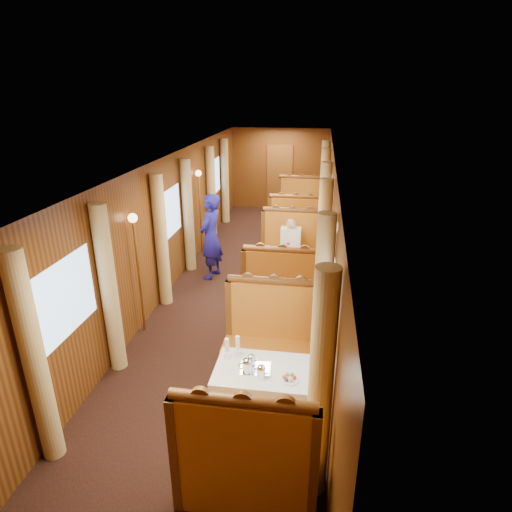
% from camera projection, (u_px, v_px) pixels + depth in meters
% --- Properties ---
extents(floor, '(3.00, 12.00, 0.01)m').
position_uv_depth(floor, '(248.00, 288.00, 8.33)').
color(floor, black).
rests_on(floor, ground).
extents(ceiling, '(3.00, 12.00, 0.01)m').
position_uv_depth(ceiling, '(247.00, 159.00, 7.41)').
color(ceiling, silver).
rests_on(ceiling, wall_left).
extents(wall_far, '(3.00, 0.01, 2.50)m').
position_uv_depth(wall_far, '(280.00, 169.00, 13.39)').
color(wall_far, brown).
rests_on(wall_far, floor).
extents(wall_left, '(0.01, 12.00, 2.50)m').
position_uv_depth(wall_left, '(170.00, 224.00, 8.08)').
color(wall_left, brown).
rests_on(wall_left, floor).
extents(wall_right, '(0.01, 12.00, 2.50)m').
position_uv_depth(wall_right, '(330.00, 231.00, 7.66)').
color(wall_right, brown).
rests_on(wall_right, floor).
extents(doorway_far, '(0.80, 0.04, 2.00)m').
position_uv_depth(doorway_far, '(279.00, 177.00, 13.45)').
color(doorway_far, brown).
rests_on(doorway_far, floor).
extents(table_near, '(1.05, 0.72, 0.75)m').
position_uv_depth(table_near, '(262.00, 396.00, 4.87)').
color(table_near, white).
rests_on(table_near, floor).
extents(banquette_near_fwd, '(1.30, 0.55, 1.34)m').
position_uv_depth(banquette_near_fwd, '(246.00, 466.00, 3.92)').
color(banquette_near_fwd, '#B14813').
rests_on(banquette_near_fwd, floor).
extents(banquette_near_aft, '(1.30, 0.55, 1.34)m').
position_uv_depth(banquette_near_aft, '(272.00, 343.00, 5.79)').
color(banquette_near_aft, '#B14813').
rests_on(banquette_near_aft, floor).
extents(table_mid, '(1.05, 0.72, 0.75)m').
position_uv_depth(table_mid, '(287.00, 273.00, 8.09)').
color(table_mid, white).
rests_on(table_mid, floor).
extents(banquette_mid_fwd, '(1.30, 0.55, 1.34)m').
position_uv_depth(banquette_mid_fwd, '(282.00, 295.00, 7.14)').
color(banquette_mid_fwd, '#B14813').
rests_on(banquette_mid_fwd, floor).
extents(banquette_mid_aft, '(1.30, 0.55, 1.34)m').
position_uv_depth(banquette_mid_aft, '(291.00, 252.00, 9.00)').
color(banquette_mid_aft, '#B14813').
rests_on(banquette_mid_aft, floor).
extents(table_far, '(1.05, 0.72, 0.75)m').
position_uv_depth(table_far, '(298.00, 220.00, 11.31)').
color(table_far, white).
rests_on(table_far, floor).
extents(banquette_far_fwd, '(1.30, 0.55, 1.34)m').
position_uv_depth(banquette_far_fwd, '(295.00, 230.00, 10.36)').
color(banquette_far_fwd, '#B14813').
rests_on(banquette_far_fwd, floor).
extents(banquette_far_aft, '(1.30, 0.55, 1.34)m').
position_uv_depth(banquette_far_aft, '(300.00, 208.00, 12.22)').
color(banquette_far_aft, '#B14813').
rests_on(banquette_far_aft, floor).
extents(tea_tray, '(0.36, 0.29, 0.01)m').
position_uv_depth(tea_tray, '(256.00, 369.00, 4.73)').
color(tea_tray, silver).
rests_on(tea_tray, table_near).
extents(teapot_left, '(0.20, 0.17, 0.15)m').
position_uv_depth(teapot_left, '(247.00, 367.00, 4.64)').
color(teapot_left, silver).
rests_on(teapot_left, tea_tray).
extents(teapot_right, '(0.19, 0.17, 0.13)m').
position_uv_depth(teapot_right, '(261.00, 373.00, 4.57)').
color(teapot_right, silver).
rests_on(teapot_right, tea_tray).
extents(teapot_back, '(0.17, 0.15, 0.12)m').
position_uv_depth(teapot_back, '(251.00, 362.00, 4.75)').
color(teapot_back, silver).
rests_on(teapot_back, tea_tray).
extents(fruit_plate, '(0.22, 0.22, 0.05)m').
position_uv_depth(fruit_plate, '(289.00, 378.00, 4.56)').
color(fruit_plate, white).
rests_on(fruit_plate, table_near).
extents(cup_inboard, '(0.08, 0.08, 0.26)m').
position_uv_depth(cup_inboard, '(227.00, 351.00, 4.88)').
color(cup_inboard, white).
rests_on(cup_inboard, table_near).
extents(cup_outboard, '(0.08, 0.08, 0.26)m').
position_uv_depth(cup_outboard, '(238.00, 348.00, 4.93)').
color(cup_outboard, white).
rests_on(cup_outboard, table_near).
extents(rose_vase_mid, '(0.06, 0.06, 0.36)m').
position_uv_depth(rose_vase_mid, '(288.00, 246.00, 7.86)').
color(rose_vase_mid, silver).
rests_on(rose_vase_mid, table_mid).
extents(rose_vase_far, '(0.06, 0.06, 0.36)m').
position_uv_depth(rose_vase_far, '(299.00, 200.00, 11.08)').
color(rose_vase_far, silver).
rests_on(rose_vase_far, table_far).
extents(window_left_near, '(0.01, 1.20, 0.90)m').
position_uv_depth(window_left_near, '(65.00, 299.00, 4.79)').
color(window_left_near, '#8DADD7').
rests_on(window_left_near, wall_left).
extents(curtain_left_near_a, '(0.22, 0.22, 2.35)m').
position_uv_depth(curtain_left_near_a, '(35.00, 361.00, 4.16)').
color(curtain_left_near_a, '#D9B56F').
rests_on(curtain_left_near_a, floor).
extents(curtain_left_near_b, '(0.22, 0.22, 2.35)m').
position_uv_depth(curtain_left_near_b, '(109.00, 291.00, 5.59)').
color(curtain_left_near_b, '#D9B56F').
rests_on(curtain_left_near_b, floor).
extents(window_right_near, '(0.01, 1.20, 0.90)m').
position_uv_depth(window_right_near, '(333.00, 319.00, 4.38)').
color(window_right_near, '#8DADD7').
rests_on(window_right_near, wall_right).
extents(curtain_right_near_a, '(0.22, 0.22, 2.35)m').
position_uv_depth(curtain_right_near_a, '(320.00, 389.00, 3.78)').
color(curtain_right_near_a, '#D9B56F').
rests_on(curtain_right_near_a, floor).
extents(curtain_right_near_b, '(0.22, 0.22, 2.35)m').
position_uv_depth(curtain_right_near_b, '(322.00, 306.00, 5.21)').
color(curtain_right_near_b, '#D9B56F').
rests_on(curtain_right_near_b, floor).
extents(window_left_mid, '(0.01, 1.20, 0.90)m').
position_uv_depth(window_left_mid, '(170.00, 213.00, 8.00)').
color(window_left_mid, '#8DADD7').
rests_on(window_left_mid, wall_left).
extents(curtain_left_mid_a, '(0.22, 0.22, 2.35)m').
position_uv_depth(curtain_left_mid_a, '(161.00, 241.00, 7.37)').
color(curtain_left_mid_a, '#D9B56F').
rests_on(curtain_left_mid_a, floor).
extents(curtain_left_mid_b, '(0.22, 0.22, 2.35)m').
position_uv_depth(curtain_left_mid_b, '(188.00, 216.00, 8.81)').
color(curtain_left_mid_b, '#D9B56F').
rests_on(curtain_left_mid_b, floor).
extents(window_right_mid, '(0.01, 1.20, 0.90)m').
position_uv_depth(window_right_mid, '(330.00, 220.00, 7.59)').
color(window_right_mid, '#8DADD7').
rests_on(window_right_mid, wall_right).
extents(curtain_right_mid_a, '(0.22, 0.22, 2.35)m').
position_uv_depth(curtain_right_mid_a, '(323.00, 250.00, 6.99)').
color(curtain_right_mid_a, '#D9B56F').
rests_on(curtain_right_mid_a, floor).
extents(curtain_right_mid_b, '(0.22, 0.22, 2.35)m').
position_uv_depth(curtain_right_mid_b, '(323.00, 222.00, 8.42)').
color(curtain_right_mid_b, '#D9B56F').
rests_on(curtain_right_mid_b, floor).
extents(window_left_far, '(0.01, 1.20, 0.90)m').
position_uv_depth(window_left_far, '(214.00, 177.00, 11.22)').
color(window_left_far, '#8DADD7').
rests_on(window_left_far, wall_left).
extents(curtain_left_far_a, '(0.22, 0.22, 2.35)m').
position_uv_depth(curtain_left_far_a, '(211.00, 194.00, 10.59)').
color(curtain_left_far_a, '#D9B56F').
rests_on(curtain_left_far_a, floor).
extents(curtain_left_far_b, '(0.22, 0.22, 2.35)m').
position_uv_depth(curtain_left_far_b, '(225.00, 182.00, 12.02)').
color(curtain_left_far_b, '#D9B56F').
rests_on(curtain_left_far_b, floor).
extents(window_right_far, '(0.01, 1.20, 0.90)m').
position_uv_depth(window_right_far, '(329.00, 181.00, 10.81)').
color(window_right_far, '#8DADD7').
rests_on(window_right_far, wall_right).
extents(curtain_right_far_a, '(0.22, 0.22, 2.35)m').
position_uv_depth(curtain_right_far_a, '(324.00, 198.00, 10.21)').
color(curtain_right_far_a, '#D9B56F').
rests_on(curtain_right_far_a, floor).
extents(curtain_right_far_b, '(0.22, 0.22, 2.35)m').
position_uv_depth(curtain_right_far_b, '(324.00, 185.00, 11.64)').
color(curtain_right_far_b, '#D9B56F').
rests_on(curtain_right_far_b, floor).
extents(sconce_left_fore, '(0.14, 0.14, 1.95)m').
position_uv_depth(sconce_left_fore, '(136.00, 250.00, 6.41)').
color(sconce_left_fore, '#BF8C3F').
rests_on(sconce_left_fore, floor).
extents(sconce_right_fore, '(0.14, 0.14, 1.95)m').
position_uv_depth(sconce_right_fore, '(325.00, 260.00, 6.02)').
color(sconce_right_fore, '#BF8C3F').
rests_on(sconce_right_fore, floor).
extents(sconce_left_aft, '(0.14, 0.14, 1.95)m').
position_uv_depth(sconce_left_aft, '(199.00, 195.00, 9.62)').
color(sconce_left_aft, '#BF8C3F').
rests_on(sconce_left_aft, floor).
extents(sconce_right_aft, '(0.14, 0.14, 1.95)m').
position_uv_depth(sconce_right_aft, '(325.00, 200.00, 9.24)').
color(sconce_right_aft, '#BF8C3F').
rests_on(sconce_right_aft, floor).
extents(steward, '(0.54, 0.71, 1.74)m').
position_uv_depth(steward, '(211.00, 237.00, 8.53)').
color(steward, navy).
rests_on(steward, floor).
extents(passenger, '(0.40, 0.44, 0.76)m').
position_uv_depth(passenger, '(290.00, 242.00, 8.64)').
color(passenger, beige).
rests_on(passenger, banquette_mid_aft).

